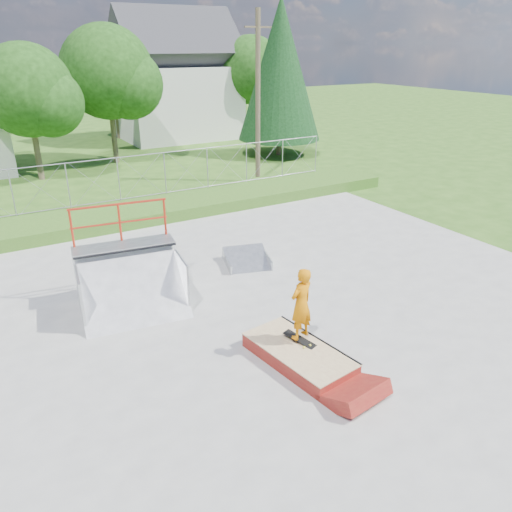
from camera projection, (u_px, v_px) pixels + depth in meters
The scene contains 16 objects.
ground at pixel (244, 323), 12.59m from camera, with size 120.00×120.00×0.00m, color #2D5418.
concrete_pad at pixel (244, 323), 12.58m from camera, with size 20.00×16.00×0.04m, color gray.
grass_berm at pixel (129, 213), 20.02m from camera, with size 24.00×3.00×0.50m, color #2D5418.
grind_box at pixel (299, 355), 10.98m from camera, with size 1.57×2.69×0.38m.
quarter_pipe at pixel (130, 265), 12.70m from camera, with size 2.64×2.24×2.64m, color #999BA0, non-canonical shape.
flat_bank_ramp at pixel (247, 260), 15.80m from camera, with size 1.34×1.43×0.41m, color #999BA0, non-canonical shape.
skateboard at pixel (300, 340), 11.14m from camera, with size 0.22×0.80×0.02m, color black.
skater at pixel (301, 307), 10.81m from camera, with size 0.61×0.40×1.66m, color orange.
chain_link_fence at pixel (119, 179), 20.36m from camera, with size 20.00×0.06×1.80m, color #96979F, non-canonical shape.
gable_house at pixel (177, 84), 35.89m from camera, with size 8.40×6.08×8.94m.
utility_pole at pixel (258, 100), 24.02m from camera, with size 0.24×0.24×8.00m, color brown.
tree_left_near at pixel (33, 94), 24.25m from camera, with size 4.76×4.48×6.65m.
tree_center at pixel (113, 76), 27.69m from camera, with size 5.44×5.12×7.60m.
tree_right_far at pixel (255, 73), 36.33m from camera, with size 5.10×4.80×7.12m.
tree_back_mid at pixel (118, 87), 35.67m from camera, with size 4.08×3.84×5.70m.
conifer_tree at pixel (280, 70), 29.67m from camera, with size 5.04×5.04×9.10m.
Camera 1 is at (-5.27, -9.55, 6.52)m, focal length 35.00 mm.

